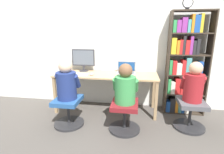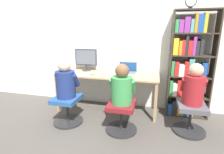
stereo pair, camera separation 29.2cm
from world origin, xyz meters
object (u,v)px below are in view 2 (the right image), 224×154
at_px(office_chair_left, 67,108).
at_px(bookshelf, 187,65).
at_px(person_near_shelf, 194,87).
at_px(office_chair_right, 121,115).
at_px(keyboard, 79,73).
at_px(desk_clock, 191,2).
at_px(desktop_monitor, 86,59).
at_px(person_at_monitor, 66,81).
at_px(office_chair_side, 190,116).
at_px(person_at_laptop, 122,87).
at_px(laptop, 127,71).

xyz_separation_m(office_chair_left, bookshelf, (1.96, 0.79, 0.69)).
bearing_deg(person_near_shelf, office_chair_right, -167.55).
distance_m(keyboard, desk_clock, 2.27).
height_order(desktop_monitor, person_at_monitor, desktop_monitor).
bearing_deg(office_chair_side, desktop_monitor, 162.53).
bearing_deg(desk_clock, person_at_monitor, -159.19).
height_order(bookshelf, desk_clock, desk_clock).
xyz_separation_m(desktop_monitor, person_at_laptop, (0.92, -0.84, -0.25)).
bearing_deg(office_chair_side, office_chair_right, -167.76).
xyz_separation_m(person_at_laptop, office_chair_side, (1.05, 0.22, -0.47)).
bearing_deg(laptop, desk_clock, -2.99).
xyz_separation_m(person_at_monitor, bookshelf, (1.96, 0.79, 0.21)).
distance_m(laptop, office_chair_left, 1.30).
bearing_deg(laptop, person_at_laptop, -86.64).
bearing_deg(desk_clock, bookshelf, 46.65).
height_order(person_at_laptop, bookshelf, bookshelf).
distance_m(bookshelf, desk_clock, 1.04).
bearing_deg(office_chair_left, office_chair_right, -1.19).
bearing_deg(bookshelf, office_chair_left, -158.05).
bearing_deg(office_chair_right, desktop_monitor, 137.39).
relative_size(laptop, office_chair_side, 0.72).
bearing_deg(office_chair_right, office_chair_side, 12.24).
xyz_separation_m(keyboard, person_at_laptop, (0.94, -0.54, -0.03)).
height_order(desktop_monitor, person_near_shelf, desktop_monitor).
bearing_deg(office_chair_left, bookshelf, 21.95).
bearing_deg(laptop, bookshelf, 0.62).
bearing_deg(office_chair_side, person_at_monitor, -174.18).
bearing_deg(keyboard, person_at_monitor, -90.84).
bearing_deg(desk_clock, office_chair_right, -141.95).
relative_size(desktop_monitor, desk_clock, 2.43).
height_order(laptop, person_at_laptop, person_at_laptop).
distance_m(bookshelf, person_near_shelf, 0.62).
distance_m(office_chair_left, desk_clock, 2.67).
distance_m(person_at_laptop, desk_clock, 1.75).
bearing_deg(person_at_laptop, desktop_monitor, 137.52).
xyz_separation_m(office_chair_right, person_at_laptop, (0.00, 0.00, 0.47)).
relative_size(desktop_monitor, keyboard, 1.13).
bearing_deg(keyboard, person_near_shelf, -8.85).
bearing_deg(person_at_monitor, office_chair_right, -1.45).
relative_size(keyboard, person_near_shelf, 0.66).
height_order(office_chair_left, bookshelf, bookshelf).
xyz_separation_m(person_at_monitor, person_at_laptop, (0.95, -0.02, -0.02)).
bearing_deg(person_near_shelf, desktop_monitor, 162.64).
bearing_deg(person_at_laptop, person_near_shelf, 12.25).
xyz_separation_m(bookshelf, desk_clock, (-0.06, -0.06, 1.04)).
bearing_deg(person_at_monitor, keyboard, 89.16).
height_order(keyboard, person_at_monitor, person_at_monitor).
bearing_deg(office_chair_right, keyboard, 150.09).
xyz_separation_m(laptop, person_near_shelf, (1.09, -0.57, -0.05)).
xyz_separation_m(person_at_laptop, desk_clock, (0.95, 0.74, 1.26)).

